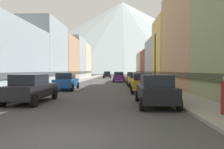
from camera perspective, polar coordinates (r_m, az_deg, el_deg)
The scene contains 22 objects.
ground_plane at distance 6.56m, azimuth -14.19°, elevation -16.86°, with size 400.00×400.00×0.00m, color #404040.
sidewalk_left at distance 41.81m, azimuth -8.93°, elevation -1.58°, with size 2.50×100.00×0.15m, color gray.
sidewalk_right at distance 41.28m, azimuth 8.36°, elevation -1.62°, with size 2.50×100.00×0.15m, color gray.
storefront_left_2 at distance 34.75m, azimuth -19.12°, elevation 5.34°, with size 6.85×9.86×9.58m.
storefront_left_3 at distance 44.33m, azimuth -14.62°, elevation 3.99°, with size 7.26×9.75×8.88m.
storefront_left_4 at distance 53.76m, azimuth -11.99°, elevation 4.20°, with size 7.91×9.08×10.25m.
storefront_left_5 at distance 63.44m, azimuth -9.59°, elevation 3.56°, with size 7.48×10.36×9.86m.
storefront_right_1 at distance 25.46m, azimuth 24.05°, elevation 9.02°, with size 7.60×11.97×11.50m.
storefront_right_2 at distance 35.07m, azimuth 16.65°, elevation 5.89°, with size 6.33×8.17×10.31m.
storefront_right_3 at distance 44.68m, azimuth 15.76°, elevation 3.61°, with size 9.84×10.69×8.32m.
storefront_right_4 at distance 55.45m, azimuth 13.16°, elevation 2.56°, with size 10.03×10.18×7.20m.
storefront_right_5 at distance 67.23m, azimuth 10.89°, elevation 2.45°, with size 9.29×13.07×7.54m.
car_left_0 at distance 14.13m, azimuth -21.11°, elevation -3.52°, with size 2.17×4.45×1.78m.
car_left_1 at distance 22.31m, azimuth -12.32°, elevation -1.81°, with size 2.20×4.46×1.78m.
car_right_0 at distance 12.27m, azimuth 11.70°, elevation -4.16°, with size 2.11×4.42×1.78m.
car_right_1 at distance 19.60m, azimuth 8.09°, elevation -2.19°, with size 2.18×4.45×1.78m.
car_right_2 at distance 25.89m, azimuth 6.64°, elevation -1.39°, with size 2.17×4.45×1.78m.
car_right_3 at distance 34.45m, azimuth 5.52°, elevation -0.77°, with size 2.25×4.48×1.78m.
car_driving_0 at distance 56.24m, azimuth -1.31°, elevation -0.05°, with size 2.06×4.40×1.78m.
car_driving_1 at distance 37.05m, azimuth 1.87°, elevation -0.64°, with size 2.06×4.40×1.78m.
streetlamp_right at distance 21.85m, azimuth 11.63°, elevation 6.24°, with size 0.36×0.36×5.86m.
mountain_backdrop at distance 269.32m, azimuth 2.84°, elevation 10.09°, with size 284.44×284.44×88.24m, color silver.
Camera 1 is at (1.76, -5.99, 2.02)m, focal length 33.62 mm.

